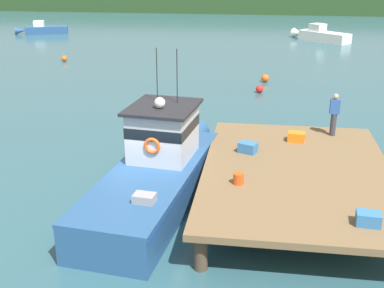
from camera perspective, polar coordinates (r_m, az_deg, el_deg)
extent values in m
plane|color=#2D5660|center=(17.15, -4.61, -5.70)|extent=(200.00, 200.00, 0.00)
cylinder|color=#4C3D2D|center=(13.04, 1.01, -12.24)|extent=(0.36, 0.36, 1.00)
cylinder|color=#4C3D2D|center=(20.39, 3.90, 0.22)|extent=(0.36, 0.36, 1.00)
cylinder|color=#4C3D2D|center=(20.71, 18.40, -0.50)|extent=(0.36, 0.36, 1.00)
cube|color=brown|center=(16.36, 11.94, -3.19)|extent=(6.00, 9.00, 0.20)
cube|color=#285184|center=(16.25, -4.51, -5.08)|extent=(3.45, 8.24, 1.10)
cone|color=#285184|center=(20.57, 0.00, 0.60)|extent=(1.31, 1.92, 1.10)
cube|color=#234C9E|center=(16.06, -4.56, -3.63)|extent=(3.45, 8.09, 0.12)
cube|color=#285184|center=(16.00, -4.57, -3.11)|extent=(3.49, 8.25, 0.12)
cube|color=silver|center=(16.74, -3.29, 1.11)|extent=(2.15, 2.41, 1.80)
cube|color=black|center=(16.64, -3.31, 2.13)|extent=(2.17, 2.44, 0.36)
cube|color=#232328|center=(16.45, -3.36, 4.23)|extent=(2.43, 2.74, 0.10)
sphere|color=white|center=(16.12, -3.71, 4.73)|extent=(0.36, 0.36, 0.36)
cylinder|color=black|center=(16.79, -4.03, 7.89)|extent=(0.03, 0.03, 1.80)
cylinder|color=black|center=(16.58, -1.72, 7.77)|extent=(0.03, 0.03, 1.80)
cube|color=#939399|center=(13.91, -5.46, -6.40)|extent=(0.65, 0.51, 0.36)
torus|color=orange|center=(13.81, -10.04, -7.40)|extent=(0.62, 0.62, 0.12)
torus|color=#EA5119|center=(15.73, -4.59, -0.22)|extent=(0.55, 0.16, 0.54)
cube|color=orange|center=(18.75, 11.85, 0.81)|extent=(0.66, 0.53, 0.34)
cube|color=#3370B2|center=(17.41, 6.40, -0.40)|extent=(0.72, 0.64, 0.35)
cube|color=#3370B2|center=(13.49, 19.51, -8.06)|extent=(0.63, 0.49, 0.34)
cylinder|color=#E04C19|center=(14.98, 5.33, -3.96)|extent=(0.32, 0.32, 0.34)
cylinder|color=#383842|center=(19.64, 15.83, 2.16)|extent=(0.22, 0.22, 0.86)
cube|color=#2D56A8|center=(19.44, 16.03, 4.14)|extent=(0.36, 0.22, 0.56)
sphere|color=tan|center=(19.33, 16.14, 5.25)|extent=(0.20, 0.20, 0.20)
cube|color=#285184|center=(56.32, -16.27, 12.40)|extent=(4.49, 2.69, 0.78)
cone|color=#285184|center=(56.61, -19.02, 12.15)|extent=(1.27, 1.09, 0.78)
cube|color=silver|center=(56.30, -17.11, 13.02)|extent=(1.37, 1.38, 0.58)
cube|color=white|center=(50.56, 14.90, 11.77)|extent=(4.81, 4.57, 0.92)
cone|color=white|center=(52.43, 12.07, 12.29)|extent=(1.55, 1.52, 0.92)
cube|color=silver|center=(50.97, 14.17, 12.81)|extent=(1.79, 1.80, 0.69)
sphere|color=red|center=(30.15, 7.73, 6.26)|extent=(0.46, 0.46, 0.46)
sphere|color=#EA5B19|center=(32.87, 8.36, 7.46)|extent=(0.51, 0.51, 0.51)
sphere|color=#EA5B19|center=(40.54, -14.40, 9.45)|extent=(0.44, 0.44, 0.44)
cube|color=#284723|center=(77.33, 5.72, 15.69)|extent=(120.00, 8.00, 2.40)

